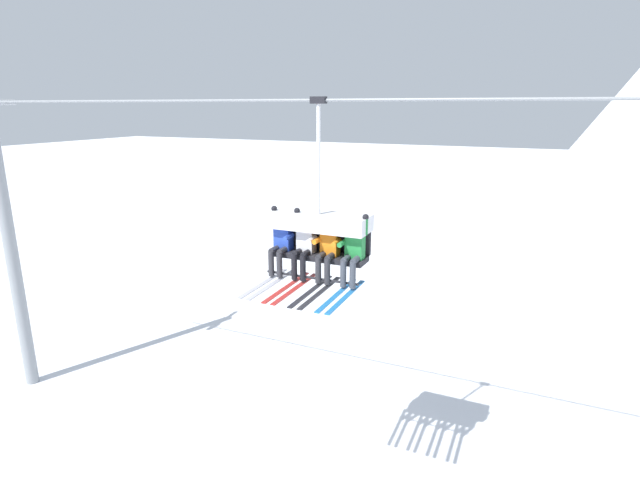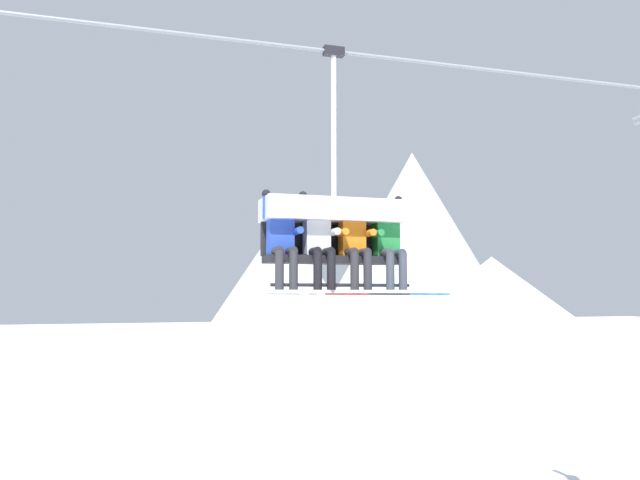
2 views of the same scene
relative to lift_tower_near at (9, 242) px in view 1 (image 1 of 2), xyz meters
name	(u,v)px [view 1 (image 1 of 2)]	position (x,y,z in m)	size (l,w,h in m)	color
ground_plane	(291,463)	(8.97, 0.02, -4.48)	(200.00, 200.00, 0.00)	white
mountain_peak_west	(638,123)	(22.59, 54.98, 2.03)	(17.21, 17.21, 13.02)	white
lift_tower_near	(9,242)	(0.00, 0.00, 0.00)	(0.36, 1.88, 8.63)	gray
lift_cable	(232,100)	(8.29, -0.78, 3.87)	(18.59, 0.05, 0.05)	gray
chairlift_chair	(320,228)	(10.06, -0.71, 1.59)	(1.87, 0.74, 3.22)	#232328
skier_blue	(280,241)	(9.33, -0.92, 1.29)	(0.48, 1.70, 1.34)	#2847B7
skier_white	(303,244)	(9.81, -0.92, 1.29)	(0.48, 1.70, 1.34)	silver
skier_orange	(327,248)	(10.30, -0.93, 1.27)	(0.46, 1.70, 1.23)	orange
skier_green	(353,250)	(10.79, -0.92, 1.29)	(0.48, 1.70, 1.34)	#23843D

